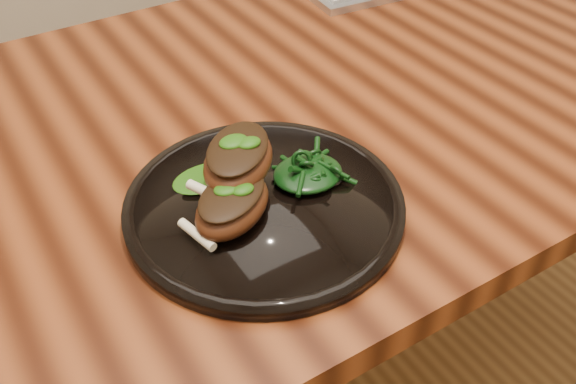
# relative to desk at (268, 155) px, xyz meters

# --- Properties ---
(desk) EXTENTS (1.60, 0.80, 0.75)m
(desk) POSITION_rel_desk_xyz_m (0.00, 0.00, 0.00)
(desk) COLOR black
(desk) RESTS_ON ground
(plate) EXTENTS (0.32, 0.32, 0.02)m
(plate) POSITION_rel_desk_xyz_m (-0.11, -0.19, 0.09)
(plate) COLOR black
(plate) RESTS_ON desk
(lamb_chop_front) EXTENTS (0.13, 0.12, 0.05)m
(lamb_chop_front) POSITION_rel_desk_xyz_m (-0.16, -0.20, 0.12)
(lamb_chop_front) COLOR #49210E
(lamb_chop_front) RESTS_ON plate
(lamb_chop_back) EXTENTS (0.13, 0.13, 0.05)m
(lamb_chop_back) POSITION_rel_desk_xyz_m (-0.13, -0.16, 0.14)
(lamb_chop_back) COLOR #49210E
(lamb_chop_back) RESTS_ON plate
(herb_smear) EXTENTS (0.08, 0.05, 0.01)m
(herb_smear) POSITION_rel_desk_xyz_m (-0.15, -0.12, 0.10)
(herb_smear) COLOR #134307
(herb_smear) RESTS_ON plate
(greens_heap) EXTENTS (0.08, 0.08, 0.03)m
(greens_heap) POSITION_rel_desk_xyz_m (-0.05, -0.18, 0.11)
(greens_heap) COLOR black
(greens_heap) RESTS_ON plate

